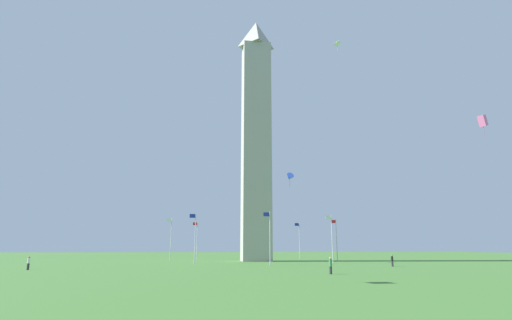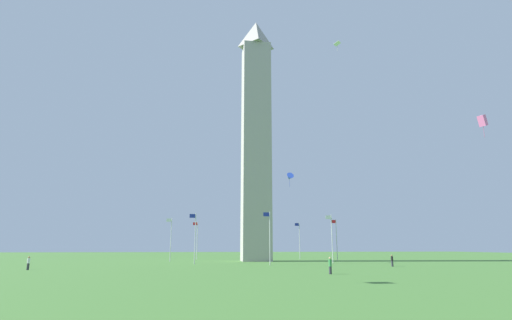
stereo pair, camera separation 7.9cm
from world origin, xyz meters
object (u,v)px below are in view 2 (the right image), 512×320
Objects in this scene: obelisk_monument at (256,134)px; flagpole_w at (247,239)px; person_black_shirt at (392,261)px; kite_pink_box at (482,121)px; flagpole_se at (332,236)px; person_white_shirt at (28,263)px; flagpole_n at (171,237)px; kite_white_diamond at (337,44)px; person_green_shirt at (330,266)px; flagpole_s at (336,238)px; kite_blue_delta at (290,177)px; flagpole_e at (270,235)px; flagpole_sw at (299,239)px; flagpole_ne at (195,236)px; flagpole_nw at (197,239)px.

flagpole_w is (0.06, -16.88, -21.86)m from obelisk_monument.
kite_pink_box reaches higher than person_black_shirt.
flagpole_se reaches higher than person_white_shirt.
flagpole_n is at bearing 18.62° from person_black_shirt.
obelisk_monument is 6.30× the size of flagpole_w.
person_green_shirt is at bearing 58.57° from kite_white_diamond.
person_green_shirt is at bearing 71.09° from flagpole_se.
flagpole_se and flagpole_s have the same top height.
kite_blue_delta is 26.30m from kite_white_diamond.
flagpole_e is 5.04× the size of person_white_shirt.
flagpole_sw is at bearing -95.26° from kite_white_diamond.
flagpole_ne is 1.00× the size of flagpole_s.
flagpole_ne is 33.76m from flagpole_sw.
obelisk_monument is 19.29× the size of kite_pink_box.
person_green_shirt is 0.65× the size of kite_pink_box.
obelisk_monument is 46.24m from kite_pink_box.
obelisk_monument is at bearing -0.77° from person_black_shirt.
flagpole_n is 1.00× the size of flagpole_se.
flagpole_ne is 30.23m from person_green_shirt.
flagpole_nw is 46.10m from person_black_shirt.
flagpole_n and flagpole_e have the same top height.
flagpole_nw is at bearing 35.52° from person_white_shirt.
flagpole_n is 4.75× the size of person_green_shirt.
flagpole_w is at bearing -45.00° from flagpole_s.
flagpole_se is at bearing -12.80° from person_black_shirt.
kite_blue_delta reaches higher than flagpole_sw.
person_green_shirt is (-3.02, 54.83, -3.71)m from flagpole_w.
flagpole_n and flagpole_nw have the same top height.
flagpole_s is at bearing 135.00° from flagpole_w.
flagpole_w is at bearing -22.50° from flagpole_sw.
obelisk_monument is 27.60m from flagpole_se.
flagpole_n is 1.00× the size of flagpole_e.
flagpole_nw is at bearing -67.50° from flagpole_e.
flagpole_se is 13.13m from kite_blue_delta.
kite_pink_box is (-4.69, 39.89, 12.70)m from flagpole_s.
obelisk_monument is at bearing 12.35° from person_white_shirt.
flagpole_ne is 23.87m from flagpole_nw.
flagpole_ne is at bearing -6.23° from person_green_shirt.
flagpole_ne reaches higher than person_white_shirt.
flagpole_ne is at bearing 7.89° from person_white_shirt.
kite_white_diamond is at bearing 77.80° from flagpole_se.
flagpole_s is 23.87m from flagpole_w.
obelisk_monument reaches higher than person_white_shirt.
flagpole_se is 5.04× the size of person_white_shirt.
person_green_shirt is (-14.96, 49.88, -3.71)m from flagpole_nw.
flagpole_e is at bearing 157.50° from flagpole_ne.
kite_white_diamond is at bearing 73.51° from flagpole_s.
flagpole_w is (16.88, -16.88, 0.00)m from flagpole_s.
flagpole_s and flagpole_w have the same top height.
flagpole_w is 53.50m from person_white_shirt.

